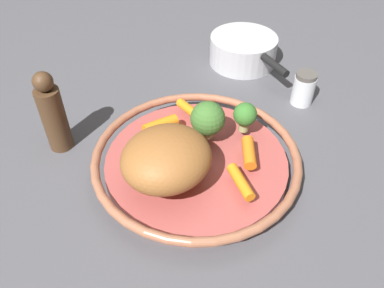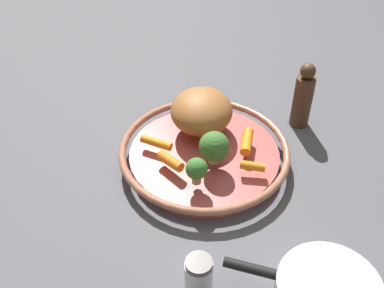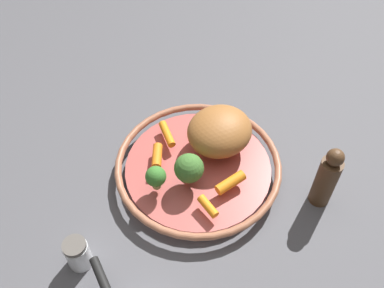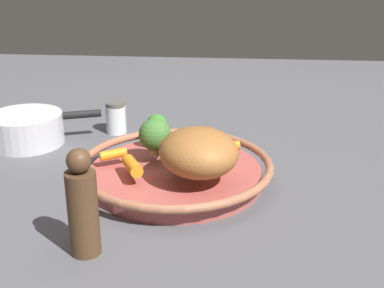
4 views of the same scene
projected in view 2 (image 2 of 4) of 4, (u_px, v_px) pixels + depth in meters
ground_plane at (204, 162)px, 0.95m from camera, size 2.06×2.06×0.00m
serving_bowl at (204, 154)px, 0.94m from camera, size 0.34×0.34×0.04m
roast_chicken_piece at (202, 111)px, 0.95m from camera, size 0.18×0.18×0.08m
baby_carrot_left at (254, 165)px, 0.87m from camera, size 0.05×0.04×0.02m
baby_carrot_back at (156, 143)px, 0.92m from camera, size 0.07×0.03×0.02m
baby_carrot_near_rim at (170, 161)px, 0.88m from camera, size 0.06×0.03×0.02m
baby_carrot_center at (247, 142)px, 0.92m from camera, size 0.05×0.07×0.03m
broccoli_floret_mid at (214, 147)px, 0.87m from camera, size 0.06×0.06×0.07m
broccoli_floret_small at (197, 169)px, 0.83m from camera, size 0.04×0.04×0.05m
salt_shaker at (199, 275)px, 0.71m from camera, size 0.04×0.04×0.07m
pepper_mill at (303, 97)px, 1.00m from camera, size 0.04×0.04×0.15m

